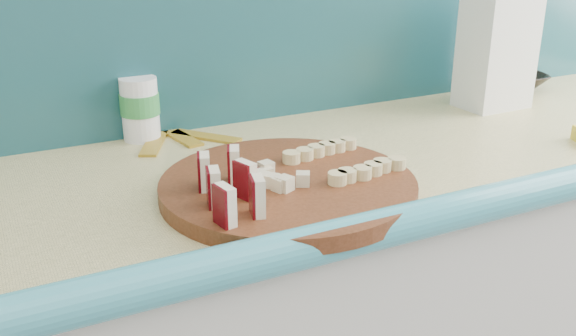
{
  "coord_description": "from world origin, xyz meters",
  "views": [
    {
      "loc": [
        -0.49,
        0.51,
        1.34
      ],
      "look_at": [
        -0.06,
        1.37,
        0.96
      ],
      "focal_mm": 40.0,
      "sensor_mm": 36.0,
      "label": 1
    }
  ],
  "objects": [
    {
      "name": "backsplash",
      "position": [
        0.1,
        1.79,
        1.16
      ],
      "size": [
        2.2,
        0.02,
        0.5
      ],
      "primitive_type": "cube",
      "color": "teal",
      "rests_on": "kitchen_counter"
    },
    {
      "name": "cutting_board",
      "position": [
        -0.06,
        1.37,
        0.92
      ],
      "size": [
        0.48,
        0.48,
        0.03
      ],
      "primitive_type": "cylinder",
      "rotation": [
        0.0,
        0.0,
        0.15
      ],
      "color": "#43210E",
      "rests_on": "kitchen_counter"
    },
    {
      "name": "apple_wedges",
      "position": [
        -0.17,
        1.34,
        0.97
      ],
      "size": [
        0.09,
        0.18,
        0.06
      ],
      "color": "beige",
      "rests_on": "cutting_board"
    },
    {
      "name": "apple_chunks",
      "position": [
        -0.08,
        1.37,
        0.95
      ],
      "size": [
        0.06,
        0.07,
        0.02
      ],
      "color": "beige",
      "rests_on": "cutting_board"
    },
    {
      "name": "banana_slices",
      "position": [
        0.06,
        1.39,
        0.95
      ],
      "size": [
        0.18,
        0.18,
        0.02
      ],
      "color": "#D3C081",
      "rests_on": "cutting_board"
    },
    {
      "name": "brown_bowl",
      "position": [
        0.78,
        1.74,
        0.93
      ],
      "size": [
        0.21,
        0.21,
        0.04
      ],
      "primitive_type": "imported",
      "rotation": [
        0.0,
        0.0,
        -0.17
      ],
      "color": "black",
      "rests_on": "kitchen_counter"
    },
    {
      "name": "flour_bag",
      "position": [
        0.62,
        1.63,
        1.04
      ],
      "size": [
        0.16,
        0.12,
        0.27
      ],
      "primitive_type": "cube",
      "rotation": [
        0.0,
        0.0,
        0.03
      ],
      "color": "white",
      "rests_on": "kitchen_counter"
    },
    {
      "name": "canister",
      "position": [
        -0.2,
        1.76,
        0.98
      ],
      "size": [
        0.08,
        0.08,
        0.13
      ],
      "rotation": [
        0.0,
        0.0,
        -0.33
      ],
      "color": "white",
      "rests_on": "kitchen_counter"
    },
    {
      "name": "banana_peel",
      "position": [
        -0.13,
        1.72,
        0.91
      ],
      "size": [
        0.22,
        0.18,
        0.01
      ],
      "rotation": [
        0.0,
        0.0,
        -0.01
      ],
      "color": "gold",
      "rests_on": "kitchen_counter"
    }
  ]
}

